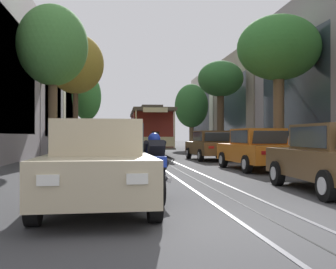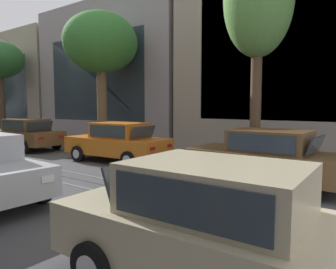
# 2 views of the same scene
# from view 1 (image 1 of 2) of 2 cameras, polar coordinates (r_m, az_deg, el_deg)

# --- Properties ---
(ground_plane) EXTENTS (160.00, 160.00, 0.00)m
(ground_plane) POSITION_cam_1_polar(r_m,az_deg,el_deg) (24.39, -1.87, -3.27)
(ground_plane) COLOR #424244
(trolley_track_rails) EXTENTS (1.14, 55.13, 0.01)m
(trolley_track_rails) POSITION_cam_1_polar(r_m,az_deg,el_deg) (27.09, -2.44, -2.95)
(trolley_track_rails) COLOR gray
(trolley_track_rails) RESTS_ON ground
(building_facade_left) EXTENTS (4.81, 46.83, 9.36)m
(building_facade_left) POSITION_cam_1_polar(r_m,az_deg,el_deg) (28.10, -22.03, 6.22)
(building_facade_left) COLOR gray
(building_facade_left) RESTS_ON ground
(building_facade_right) EXTENTS (5.72, 46.83, 10.91)m
(building_facade_right) POSITION_cam_1_polar(r_m,az_deg,el_deg) (29.58, 16.85, 6.09)
(building_facade_right) COLOR gray
(building_facade_right) RESTS_ON ground
(parked_car_beige_near_left) EXTENTS (2.05, 4.38, 1.58)m
(parked_car_beige_near_left) POSITION_cam_1_polar(r_m,az_deg,el_deg) (7.40, -9.94, -4.11)
(parked_car_beige_near_left) COLOR #C1B28E
(parked_car_beige_near_left) RESTS_ON ground
(parked_car_silver_second_left) EXTENTS (2.15, 4.42, 1.58)m
(parked_car_silver_second_left) POSITION_cam_1_polar(r_m,az_deg,el_deg) (13.77, -9.11, -2.30)
(parked_car_silver_second_left) COLOR #B7B7BC
(parked_car_silver_second_left) RESTS_ON ground
(parked_car_yellow_mid_left) EXTENTS (2.00, 4.36, 1.58)m
(parked_car_yellow_mid_left) POSITION_cam_1_polar(r_m,az_deg,el_deg) (20.59, -8.79, -1.60)
(parked_car_yellow_mid_left) COLOR gold
(parked_car_yellow_mid_left) RESTS_ON ground
(parked_car_white_fourth_left) EXTENTS (2.07, 4.39, 1.58)m
(parked_car_white_fourth_left) POSITION_cam_1_polar(r_m,az_deg,el_deg) (26.58, -8.20, -1.29)
(parked_car_white_fourth_left) COLOR silver
(parked_car_white_fourth_left) RESTS_ON ground
(parked_car_teal_fifth_left) EXTENTS (2.07, 4.39, 1.58)m
(parked_car_teal_fifth_left) POSITION_cam_1_polar(r_m,az_deg,el_deg) (32.78, -8.36, -1.08)
(parked_car_teal_fifth_left) COLOR #196B70
(parked_car_teal_fifth_left) RESTS_ON ground
(parked_car_brown_sixth_left) EXTENTS (2.12, 4.41, 1.58)m
(parked_car_brown_sixth_left) POSITION_cam_1_polar(r_m,az_deg,el_deg) (39.07, -8.20, -0.94)
(parked_car_brown_sixth_left) COLOR brown
(parked_car_brown_sixth_left) RESTS_ON ground
(parked_car_teal_far_left) EXTENTS (2.06, 4.39, 1.58)m
(parked_car_teal_far_left) POSITION_cam_1_polar(r_m,az_deg,el_deg) (45.52, -8.04, -0.84)
(parked_car_teal_far_left) COLOR #196B70
(parked_car_teal_far_left) RESTS_ON ground
(parked_car_brown_near_right) EXTENTS (2.10, 4.41, 1.58)m
(parked_car_brown_near_right) POSITION_cam_1_polar(r_m,az_deg,el_deg) (10.05, 22.75, -3.06)
(parked_car_brown_near_right) COLOR brown
(parked_car_brown_near_right) RESTS_ON ground
(parked_car_orange_second_right) EXTENTS (2.13, 4.42, 1.58)m
(parked_car_orange_second_right) POSITION_cam_1_polar(r_m,az_deg,el_deg) (15.71, 12.43, -2.04)
(parked_car_orange_second_right) COLOR orange
(parked_car_orange_second_right) RESTS_ON ground
(parked_car_brown_mid_right) EXTENTS (2.13, 4.42, 1.58)m
(parked_car_brown_mid_right) POSITION_cam_1_polar(r_m,az_deg,el_deg) (21.76, 6.03, -1.53)
(parked_car_brown_mid_right) COLOR brown
(parked_car_brown_mid_right) RESTS_ON ground
(street_tree_kerb_left_second) EXTENTS (3.27, 3.57, 7.44)m
(street_tree_kerb_left_second) POSITION_cam_1_polar(r_m,az_deg,el_deg) (19.99, -16.06, 11.91)
(street_tree_kerb_left_second) COLOR brown
(street_tree_kerb_left_second) RESTS_ON ground
(street_tree_kerb_left_mid) EXTENTS (3.96, 3.35, 8.51)m
(street_tree_kerb_left_mid) POSITION_cam_1_polar(r_m,az_deg,el_deg) (29.37, -13.00, 9.68)
(street_tree_kerb_left_mid) COLOR #4C3826
(street_tree_kerb_left_mid) RESTS_ON ground
(street_tree_kerb_left_fourth) EXTENTS (2.72, 2.96, 7.27)m
(street_tree_kerb_left_fourth) POSITION_cam_1_polar(r_m,az_deg,el_deg) (38.75, -11.48, 5.20)
(street_tree_kerb_left_fourth) COLOR brown
(street_tree_kerb_left_fourth) RESTS_ON ground
(street_tree_kerb_right_second) EXTENTS (3.99, 3.63, 7.07)m
(street_tree_kerb_right_second) POSITION_cam_1_polar(r_m,az_deg,el_deg) (20.28, 15.45, 11.56)
(street_tree_kerb_right_second) COLOR brown
(street_tree_kerb_right_second) RESTS_ON ground
(street_tree_kerb_right_mid) EXTENTS (3.35, 3.34, 6.84)m
(street_tree_kerb_right_mid) POSITION_cam_1_polar(r_m,az_deg,el_deg) (30.06, 7.47, 7.63)
(street_tree_kerb_right_mid) COLOR #4C3826
(street_tree_kerb_right_mid) RESTS_ON ground
(street_tree_kerb_right_fourth) EXTENTS (3.25, 3.23, 6.34)m
(street_tree_kerb_right_fourth) POSITION_cam_1_polar(r_m,az_deg,el_deg) (38.97, 3.36, 4.06)
(street_tree_kerb_right_fourth) COLOR brown
(street_tree_kerb_right_fourth) RESTS_ON ground
(cable_car_trolley) EXTENTS (2.70, 9.16, 3.28)m
(cable_car_trolley) POSITION_cam_1_polar(r_m,az_deg,el_deg) (28.05, -2.62, 0.53)
(cable_car_trolley) COLOR maroon
(cable_car_trolley) RESTS_ON ground
(motorcycle_with_rider) EXTENTS (0.56, 1.99, 1.37)m
(motorcycle_with_rider) POSITION_cam_1_polar(r_m,az_deg,el_deg) (8.17, -1.85, -4.80)
(motorcycle_with_rider) COLOR black
(motorcycle_with_rider) RESTS_ON ground
(pedestrian_on_left_pavement) EXTENTS (0.55, 0.40, 1.62)m
(pedestrian_on_left_pavement) POSITION_cam_1_polar(r_m,az_deg,el_deg) (29.07, -14.13, -0.96)
(pedestrian_on_left_pavement) COLOR #282D38
(pedestrian_on_left_pavement) RESTS_ON ground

